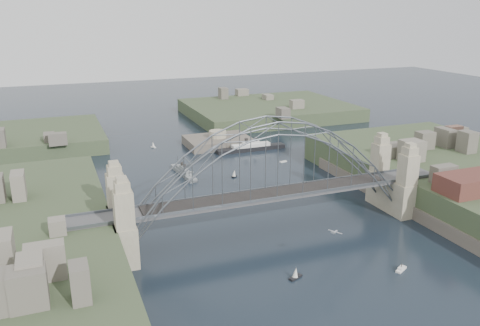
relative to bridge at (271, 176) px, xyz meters
name	(u,v)px	position (x,y,z in m)	size (l,w,h in m)	color
ground	(270,230)	(0.00, 0.00, -12.32)	(500.00, 500.00, 0.00)	black
bridge	(271,176)	(0.00, 0.00, 0.00)	(84.00, 13.80, 24.60)	#4B4B4D
shore_east	(472,188)	(57.32, 0.00, -10.35)	(50.50, 90.00, 12.00)	#37452A
headland_nw	(14,145)	(-55.00, 95.00, -11.82)	(60.00, 45.00, 9.00)	#37452A
headland_ne	(268,114)	(50.00, 110.00, -11.57)	(70.00, 55.00, 9.50)	#37452A
fort_island	(218,146)	(12.00, 70.00, -12.66)	(22.00, 16.00, 9.40)	#564E44
naval_cruiser_near	(183,172)	(-7.78, 43.18, -11.58)	(3.70, 16.07, 4.78)	gray
naval_cruiser_far	(99,139)	(-26.54, 91.30, -11.56)	(3.88, 14.62, 4.89)	gray
ocean_liner	(251,148)	(20.43, 59.81, -11.39)	(24.46, 3.46, 6.00)	black
aeroplane	(335,232)	(2.97, -20.53, -4.36)	(1.65, 2.50, 0.40)	silver
small_boat_a	(178,206)	(-15.51, 20.04, -12.17)	(2.22, 2.23, 0.45)	white
small_boat_b	(234,174)	(5.23, 35.80, -11.33)	(1.82, 1.46, 2.38)	white
small_boat_c	(296,274)	(-4.34, -20.08, -11.53)	(2.93, 1.93, 2.38)	white
small_boat_d	(283,162)	(24.69, 43.54, -12.17)	(2.50, 1.26, 0.45)	white
small_boat_e	(91,172)	(-32.75, 53.72, -11.58)	(1.65, 3.23, 2.38)	white
small_boat_f	(190,172)	(-5.42, 44.02, -12.17)	(1.72, 0.90, 0.45)	white
small_boat_g	(401,269)	(15.02, -24.76, -12.04)	(2.92, 2.11, 1.43)	white
small_boat_h	(153,145)	(-9.83, 75.49, -11.38)	(1.62, 2.06, 2.38)	white
small_boat_i	(334,188)	(25.60, 15.31, -11.49)	(2.25, 2.49, 2.38)	white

